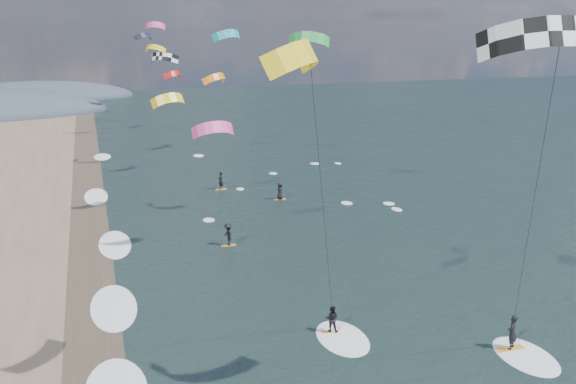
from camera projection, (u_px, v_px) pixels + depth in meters
name	position (u px, v px, depth m)	size (l,w,h in m)	color
wet_sand_strip	(94.00, 351.00, 32.64)	(3.00, 240.00, 0.00)	#382D23
kitesurfer_near_a	(552.00, 110.00, 23.80)	(7.98, 8.67, 16.91)	orange
kitesurfer_near_b	(322.00, 169.00, 27.45)	(6.73, 9.03, 16.11)	orange
far_kitesurfers	(242.00, 208.00, 53.96)	(8.28, 16.78, 1.80)	orange
bg_kite_field	(186.00, 56.00, 75.04)	(13.04, 72.90, 8.22)	yellow
shoreline_surf	(114.00, 309.00, 37.36)	(2.40, 79.40, 0.11)	white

